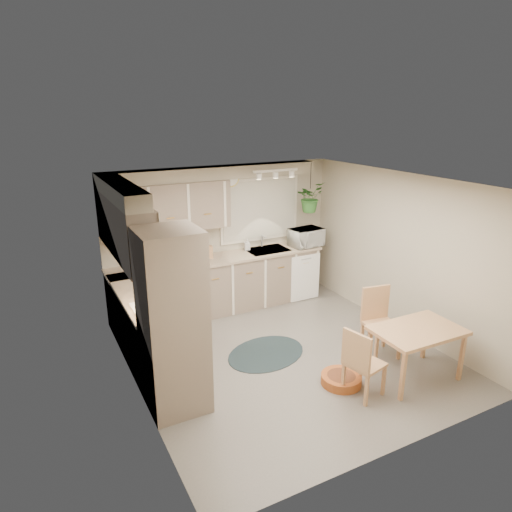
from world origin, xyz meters
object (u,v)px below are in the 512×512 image
dining_table (415,353)px  pet_bed (341,379)px  chair_back (382,324)px  microwave (306,235)px  braided_rug (266,353)px  chair_left (365,362)px

dining_table → pet_bed: (-0.90, 0.30, -0.28)m
dining_table → pet_bed: size_ratio=2.15×
dining_table → chair_back: chair_back is taller
pet_bed → microwave: microwave is taller
microwave → chair_back: bearing=-102.9°
chair_back → braided_rug: size_ratio=0.81×
chair_left → braided_rug: 1.54m
chair_back → pet_bed: chair_back is taller
pet_bed → chair_left: bearing=-71.3°
pet_bed → dining_table: bearing=-18.6°
chair_back → chair_left: bearing=45.8°
dining_table → pet_bed: 0.99m
microwave → braided_rug: bearing=-143.5°
dining_table → pet_bed: dining_table is taller
dining_table → microwave: 3.03m
chair_left → pet_bed: size_ratio=1.73×
chair_left → braided_rug: chair_left is taller
chair_left → braided_rug: bearing=-170.1°
braided_rug → microwave: 2.51m
chair_left → braided_rug: size_ratio=0.74×
microwave → dining_table: bearing=-101.8°
dining_table → braided_rug: 1.97m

